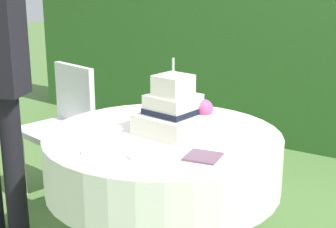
{
  "coord_description": "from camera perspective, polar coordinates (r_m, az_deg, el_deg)",
  "views": [
    {
      "loc": [
        1.3,
        -2.0,
        1.51
      ],
      "look_at": [
        0.02,
        0.02,
        0.82
      ],
      "focal_mm": 54.17,
      "sensor_mm": 36.0,
      "label": 1
    }
  ],
  "objects": [
    {
      "name": "foliage_hedge",
      "position": [
        4.49,
        15.81,
        10.81
      ],
      "size": [
        5.84,
        0.45,
        2.3
      ],
      "primitive_type": "cube",
      "color": "#336628",
      "rests_on": "ground_plane"
    },
    {
      "name": "serving_plate_far",
      "position": [
        2.28,
        -8.33,
        -4.19
      ],
      "size": [
        0.12,
        0.12,
        0.01
      ],
      "primitive_type": "cylinder",
      "color": "white",
      "rests_on": "cake_table"
    },
    {
      "name": "napkin_stack",
      "position": [
        2.21,
        3.95,
        -4.81
      ],
      "size": [
        0.17,
        0.17,
        0.01
      ],
      "primitive_type": "cube",
      "rotation": [
        0.0,
        0.0,
        0.16
      ],
      "color": "#6B4C60",
      "rests_on": "cake_table"
    },
    {
      "name": "wedding_cake",
      "position": [
        2.5,
        0.72,
        0.26
      ],
      "size": [
        0.34,
        0.34,
        0.38
      ],
      "color": "silver",
      "rests_on": "cake_table"
    },
    {
      "name": "serving_plate_right",
      "position": [
        2.5,
        9.1,
        -2.38
      ],
      "size": [
        0.13,
        0.13,
        0.01
      ],
      "primitive_type": "cylinder",
      "color": "white",
      "rests_on": "cake_table"
    },
    {
      "name": "cake_table",
      "position": [
        2.56,
        -0.57,
        -5.24
      ],
      "size": [
        1.18,
        1.18,
        0.72
      ],
      "color": "#4C4C51",
      "rests_on": "ground_plane"
    },
    {
      "name": "serving_plate_near",
      "position": [
        2.72,
        6.19,
        -0.76
      ],
      "size": [
        0.15,
        0.15,
        0.01
      ],
      "primitive_type": "cylinder",
      "color": "white",
      "rests_on": "cake_table"
    },
    {
      "name": "garden_chair",
      "position": [
        3.49,
        -11.68,
        -0.45
      ],
      "size": [
        0.48,
        0.48,
        0.89
      ],
      "color": "white",
      "rests_on": "ground_plane"
    },
    {
      "name": "serving_plate_left",
      "position": [
        2.21,
        -2.7,
        -4.69
      ],
      "size": [
        0.14,
        0.14,
        0.01
      ],
      "primitive_type": "cylinder",
      "color": "white",
      "rests_on": "cake_table"
    }
  ]
}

